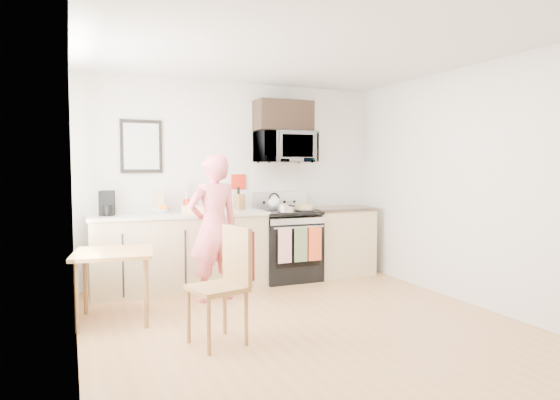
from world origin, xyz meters
name	(u,v)px	position (x,y,z in m)	size (l,w,h in m)	color
floor	(312,330)	(0.00, 0.00, 0.00)	(4.60, 4.60, 0.00)	#B07E44
back_wall	(235,182)	(0.00, 2.30, 1.30)	(4.00, 0.04, 2.60)	white
front_wall	(527,211)	(0.00, -2.30, 1.30)	(4.00, 0.04, 2.60)	white
left_wall	(73,195)	(-2.00, 0.00, 1.30)	(0.04, 4.60, 2.60)	white
right_wall	(481,186)	(2.00, 0.00, 1.30)	(0.04, 4.60, 2.60)	white
ceiling	(313,43)	(0.00, 0.00, 2.60)	(4.00, 4.60, 0.04)	silver
window	(76,162)	(-1.96, 0.80, 1.55)	(0.06, 1.40, 1.50)	white
cabinet_left	(180,253)	(-0.80, 2.00, 0.45)	(2.10, 0.60, 0.90)	#D5BD88
countertop_left	(180,215)	(-0.80, 2.00, 0.92)	(2.14, 0.64, 0.04)	silver
cabinet_right	(339,242)	(1.43, 2.00, 0.45)	(0.84, 0.60, 0.90)	#D5BD88
countertop_right	(340,208)	(1.43, 2.00, 0.92)	(0.88, 0.64, 0.04)	black
range	(288,247)	(0.63, 1.98, 0.44)	(0.76, 0.70, 1.16)	black
microwave	(285,147)	(0.63, 2.08, 1.76)	(0.76, 0.51, 0.42)	#B9B9BE
upper_cabinet	(283,116)	(0.63, 2.12, 2.18)	(0.76, 0.35, 0.40)	black
wall_art	(141,146)	(-1.20, 2.28, 1.75)	(0.50, 0.04, 0.65)	black
wall_trivet	(239,182)	(0.05, 2.28, 1.30)	(0.20, 0.02, 0.20)	red
person	(214,228)	(-0.55, 1.35, 0.82)	(0.60, 0.39, 1.65)	#DD3C51
dining_table	(114,259)	(-1.65, 1.01, 0.61)	(0.74, 0.74, 0.69)	brown
chair	(231,268)	(-0.76, 0.03, 0.64)	(0.55, 0.51, 1.00)	brown
knife_block	(239,202)	(0.02, 2.15, 1.04)	(0.09, 0.13, 0.20)	brown
utensil_crock	(188,200)	(-0.64, 2.22, 1.09)	(0.12, 0.12, 0.36)	red
fruit_bowl	(160,210)	(-1.01, 2.11, 0.98)	(0.25, 0.25, 0.10)	white
milk_carton	(159,202)	(-1.02, 2.11, 1.07)	(0.10, 0.10, 0.27)	tan
coffee_maker	(107,204)	(-1.63, 2.03, 1.07)	(0.20, 0.26, 0.29)	black
bread_bag	(194,210)	(-0.66, 1.83, 0.99)	(0.27, 0.13, 0.10)	#DDAC74
cake	(305,208)	(0.81, 1.83, 0.97)	(0.26, 0.26, 0.09)	black
kettle	(274,202)	(0.53, 2.20, 1.02)	(0.18, 0.18, 0.22)	white
pot	(286,208)	(0.50, 1.76, 0.98)	(0.21, 0.35, 0.10)	#B9B9BE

